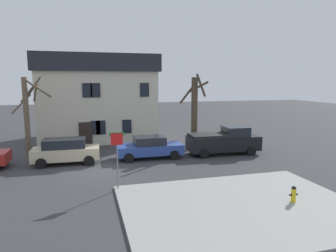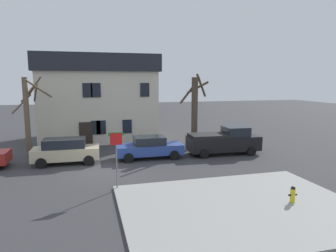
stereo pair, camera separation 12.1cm
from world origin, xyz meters
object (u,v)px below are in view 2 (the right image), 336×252
Objects in this scene: car_beige_wagon at (66,151)px; bicycle_leaning at (48,155)px; building_main at (98,97)px; car_blue_sedan at (149,147)px; tree_bare_mid at (195,110)px; fire_hydrant at (293,194)px; tree_bare_near at (28,113)px; pickup_truck_black at (224,141)px; street_sign_pole at (116,150)px.

car_beige_wagon is 2.53× the size of bicycle_leaning.
building_main reaches higher than car_blue_sedan.
tree_bare_mid is at bearing 13.65° from car_beige_wagon.
bicycle_leaning reaches higher than fire_hydrant.
tree_bare_near is at bearing 178.79° from tree_bare_mid.
car_blue_sedan is 5.80m from pickup_truck_black.
fire_hydrant is (7.79, -18.80, -3.53)m from building_main.
car_beige_wagon is at bearing 179.79° from car_blue_sedan.
tree_bare_mid is at bearing 118.65° from pickup_truck_black.
pickup_truck_black is 7.39× the size of fire_hydrant.
fire_hydrant is at bearing -97.08° from pickup_truck_black.
pickup_truck_black is at bearing -45.17° from building_main.
bicycle_leaning is at bearing -45.14° from tree_bare_near.
tree_bare_mid is at bearing -1.21° from tree_bare_near.
car_blue_sedan is at bearing -18.02° from tree_bare_near.
tree_bare_mid is at bearing 91.11° from fire_hydrant.
pickup_truck_black is (14.24, -2.93, -2.24)m from tree_bare_near.
bicycle_leaning is (-1.31, 1.36, -0.53)m from car_beige_wagon.
building_main is 9.74m from car_beige_wagon.
tree_bare_mid is 1.39× the size of car_beige_wagon.
tree_bare_mid is 5.54m from car_blue_sedan.
building_main reaches higher than street_sign_pole.
tree_bare_near is 7.89× the size of fire_hydrant.
building_main is at bearing 62.65° from bicycle_leaning.
street_sign_pole is (-7.49, 3.94, 1.59)m from fire_hydrant.
car_blue_sedan is 6.40× the size of fire_hydrant.
street_sign_pole reaches higher than bicycle_leaning.
tree_bare_near reaches higher than pickup_truck_black.
tree_bare_mid is (7.55, -6.40, -0.84)m from building_main.
tree_bare_near is at bearing 168.39° from pickup_truck_black.
building_main is at bearing 49.44° from tree_bare_near.
building_main is 20.65m from fire_hydrant.
pickup_truck_black is at bearing -11.61° from tree_bare_near.
tree_bare_near is 14.71m from pickup_truck_black.
bicycle_leaning is at bearing 119.59° from street_sign_pole.
tree_bare_mid reaches higher than street_sign_pole.
pickup_truck_black is (11.57, -0.20, 0.11)m from car_beige_wagon.
car_beige_wagon is (-2.57, -8.85, -3.13)m from building_main.
bicycle_leaning is (-3.88, -7.50, -3.67)m from building_main.
building_main is 6.22× the size of bicycle_leaning.
car_beige_wagon is at bearing -45.95° from bicycle_leaning.
pickup_truck_black is 10.51m from street_sign_pole.
car_beige_wagon is at bearing 136.17° from fire_hydrant.
car_blue_sedan is (8.45, -2.75, -2.45)m from tree_bare_near.
car_blue_sedan is at bearing 114.81° from fire_hydrant.
street_sign_pole is 1.73× the size of bicycle_leaning.
tree_bare_mid is at bearing 49.40° from street_sign_pole.
building_main is 1.77× the size of tree_bare_mid.
tree_bare_mid is 12.69m from fire_hydrant.
car_beige_wagon is at bearing 179.01° from pickup_truck_black.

